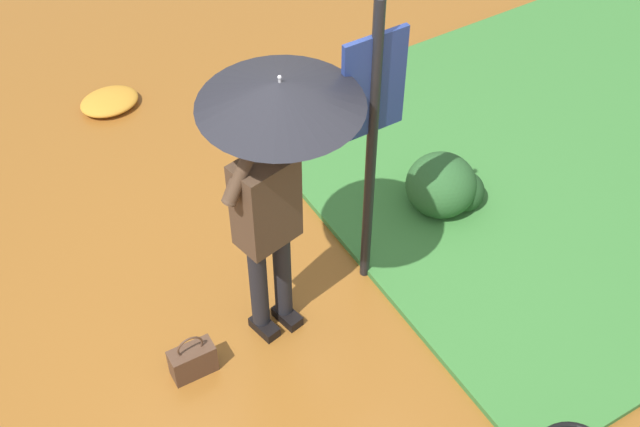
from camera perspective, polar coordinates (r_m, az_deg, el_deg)
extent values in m
plane|color=brown|center=(5.87, -2.69, -8.42)|extent=(18.00, 18.00, 0.00)
cube|color=#387533|center=(7.53, 17.96, 4.22)|extent=(4.80, 4.00, 0.05)
cylinder|color=black|center=(5.60, -4.15, -4.98)|extent=(0.12, 0.12, 0.86)
cylinder|color=black|center=(5.65, -2.54, -4.26)|extent=(0.12, 0.12, 0.86)
cube|color=black|center=(5.88, -3.77, -7.65)|extent=(0.15, 0.24, 0.08)
cube|color=black|center=(5.93, -2.23, -6.94)|extent=(0.15, 0.24, 0.08)
cube|color=#473323|center=(5.07, -3.69, 0.81)|extent=(0.42, 0.31, 0.64)
sphere|color=beige|center=(4.76, -3.95, 4.74)|extent=(0.20, 0.20, 0.20)
ellipsoid|color=black|center=(4.74, -3.97, 5.01)|extent=(0.20, 0.20, 0.15)
cylinder|color=#473323|center=(4.84, -5.90, 1.46)|extent=(0.18, 0.13, 0.18)
cylinder|color=#473323|center=(4.79, -5.50, 2.34)|extent=(0.24, 0.11, 0.33)
cube|color=black|center=(4.73, -4.79, 4.04)|extent=(0.07, 0.03, 0.14)
cylinder|color=#473323|center=(4.96, -2.20, 3.49)|extent=(0.11, 0.10, 0.09)
cylinder|color=#473323|center=(4.90, -2.44, 4.28)|extent=(0.10, 0.09, 0.23)
cylinder|color=#A5A5AD|center=(4.70, -2.67, 7.16)|extent=(0.02, 0.02, 0.41)
cone|color=black|center=(4.64, -2.70, 8.08)|extent=(0.96, 0.96, 0.16)
sphere|color=#A5A5AD|center=(4.58, -2.75, 9.17)|extent=(0.02, 0.02, 0.02)
cylinder|color=black|center=(5.41, 3.47, 3.91)|extent=(0.07, 0.07, 2.30)
cube|color=navy|center=(5.08, 3.64, 8.64)|extent=(0.44, 0.04, 0.70)
cube|color=red|center=(5.09, 3.52, 8.75)|extent=(0.38, 0.01, 0.64)
cube|color=#4C3323|center=(5.67, -8.58, -9.81)|extent=(0.30, 0.15, 0.24)
torus|color=#4C3323|center=(5.54, -8.75, -8.87)|extent=(0.18, 0.02, 0.18)
ellipsoid|color=#285628|center=(6.58, 8.17, 1.92)|extent=(0.55, 0.55, 0.49)
ellipsoid|color=#1E421E|center=(6.67, 9.64, 1.49)|extent=(0.33, 0.33, 0.33)
ellipsoid|color=#C68428|center=(7.83, -14.02, 7.35)|extent=(0.53, 0.42, 0.12)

